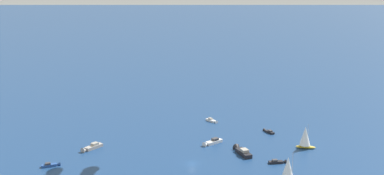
% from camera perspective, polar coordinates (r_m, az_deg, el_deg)
% --- Properties ---
extents(ground_plane, '(2000.00, 2000.00, 0.00)m').
position_cam_1_polar(ground_plane, '(174.93, 0.00, -8.70)').
color(ground_plane, navy).
extents(motorboat_near_centre, '(6.54, 3.15, 1.84)m').
position_cam_1_polar(motorboat_near_centre, '(178.97, -15.80, -8.53)').
color(motorboat_near_centre, '#23478C').
rests_on(motorboat_near_centre, ground_plane).
extents(motorboat_far_stbd, '(5.91, 11.30, 3.18)m').
position_cam_1_polar(motorboat_far_stbd, '(184.57, 5.73, -7.29)').
color(motorboat_far_stbd, black).
rests_on(motorboat_far_stbd, ground_plane).
extents(sailboat_offshore, '(6.54, 6.85, 9.55)m').
position_cam_1_polar(sailboat_offshore, '(192.57, 12.86, -5.58)').
color(sailboat_offshore, gold).
rests_on(sailboat_offshore, ground_plane).
extents(motorboat_ahead, '(1.88, 6.58, 1.90)m').
position_cam_1_polar(motorboat_ahead, '(221.41, 2.34, -3.83)').
color(motorboat_ahead, white).
rests_on(motorboat_ahead, ground_plane).
extents(motorboat_outer_ring_a, '(6.20, 4.45, 1.80)m').
position_cam_1_polar(motorboat_outer_ring_a, '(177.54, 9.86, -8.40)').
color(motorboat_outer_ring_a, black).
rests_on(motorboat_outer_ring_a, ground_plane).
extents(motorboat_outer_ring_b, '(9.03, 2.96, 2.58)m').
position_cam_1_polar(motorboat_outer_ring_b, '(193.53, 2.29, -6.30)').
color(motorboat_outer_ring_b, white).
rests_on(motorboat_outer_ring_b, ground_plane).
extents(motorboat_outer_ring_c, '(9.45, 4.74, 2.66)m').
position_cam_1_polar(motorboat_outer_ring_c, '(191.65, -11.49, -6.76)').
color(motorboat_outer_ring_c, '#9E9993').
rests_on(motorboat_outer_ring_c, ground_plane).
extents(motorboat_outer_ring_d, '(2.02, 6.01, 1.71)m').
position_cam_1_polar(motorboat_outer_ring_d, '(209.26, 8.74, -5.00)').
color(motorboat_outer_ring_d, black).
rests_on(motorboat_outer_ring_d, ground_plane).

